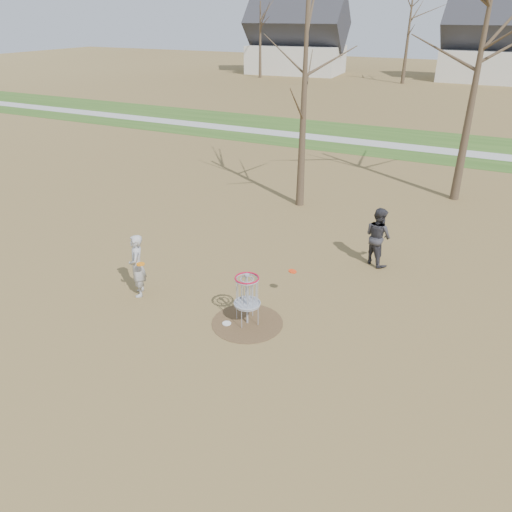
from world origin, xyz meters
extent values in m
plane|color=brown|center=(0.00, 0.00, 0.00)|extent=(160.00, 160.00, 0.00)
cube|color=#2D5119|center=(0.00, 21.00, 0.01)|extent=(160.00, 8.00, 0.01)
cube|color=#9E9E99|center=(0.00, 20.00, 0.01)|extent=(160.00, 1.50, 0.01)
cylinder|color=#47331E|center=(0.00, 0.00, 0.01)|extent=(1.80, 1.80, 0.01)
imported|color=#A8A8A8|center=(-3.30, -0.05, 0.88)|extent=(0.71, 0.77, 1.76)
imported|color=#313034|center=(2.04, 4.69, 0.91)|extent=(1.11, 1.06, 1.82)
cylinder|color=silver|center=(-0.44, -0.27, 0.02)|extent=(0.22, 0.22, 0.02)
cylinder|color=#F0360C|center=(0.55, 1.55, 0.86)|extent=(0.22, 0.22, 0.07)
cylinder|color=orange|center=(-2.97, -0.29, 1.12)|extent=(0.22, 0.22, 0.02)
cylinder|color=#9EA3AD|center=(0.00, 0.00, 0.68)|extent=(0.05, 0.05, 1.35)
cylinder|color=#9EA3AD|center=(0.00, 0.00, 0.55)|extent=(0.64, 0.64, 0.04)
torus|color=#9EA3AD|center=(0.00, 0.00, 1.25)|extent=(0.60, 0.60, 0.04)
torus|color=#B30B29|center=(0.00, 0.00, 1.28)|extent=(0.60, 0.60, 0.04)
cone|color=#382B1E|center=(-2.00, 8.50, 3.75)|extent=(0.32, 0.32, 7.50)
cone|color=#382B1E|center=(3.50, 12.00, 4.25)|extent=(0.36, 0.36, 8.50)
cone|color=#382B1E|center=(-22.00, 46.00, 4.00)|extent=(0.36, 0.36, 8.00)
cone|color=#382B1E|center=(-6.00, 48.00, 4.50)|extent=(0.40, 0.40, 9.00)
cube|color=silver|center=(-20.00, 52.00, 1.60)|extent=(11.46, 7.75, 3.20)
pyramid|color=#2D2D33|center=(-20.00, 52.00, 4.98)|extent=(12.01, 7.79, 3.55)
cube|color=silver|center=(2.00, 54.00, 1.60)|extent=(10.24, 7.34, 3.20)
pyramid|color=#2D2D33|center=(2.00, 54.00, 4.98)|extent=(10.74, 7.36, 3.55)
camera|label=1|loc=(4.84, -9.29, 7.04)|focal=35.00mm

